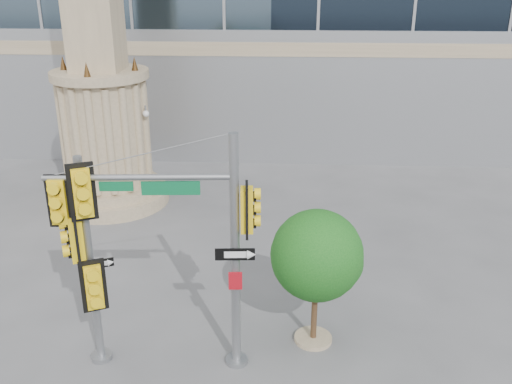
{
  "coord_description": "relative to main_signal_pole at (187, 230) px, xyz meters",
  "views": [
    {
      "loc": [
        0.72,
        -11.23,
        8.65
      ],
      "look_at": [
        0.01,
        2.0,
        3.32
      ],
      "focal_mm": 40.0,
      "sensor_mm": 36.0,
      "label": 1
    }
  ],
  "objects": [
    {
      "name": "monument",
      "position": [
        -4.69,
        9.49,
        2.08
      ],
      "size": [
        4.4,
        4.4,
        16.6
      ],
      "color": "gray",
      "rests_on": "ground"
    },
    {
      "name": "street_tree",
      "position": [
        2.85,
        1.03,
        -1.16
      ],
      "size": [
        2.21,
        2.16,
        3.45
      ],
      "color": "gray",
      "rests_on": "ground"
    },
    {
      "name": "main_signal_pole",
      "position": [
        0.0,
        0.0,
        0.0
      ],
      "size": [
        4.31,
        0.68,
        5.54
      ],
      "rotation": [
        0.0,
        0.0,
        0.07
      ],
      "color": "slate",
      "rests_on": "ground"
    },
    {
      "name": "ground",
      "position": [
        1.31,
        0.49,
        -3.43
      ],
      "size": [
        120.0,
        120.0,
        0.0
      ],
      "primitive_type": "plane",
      "color": "#545456",
      "rests_on": "ground"
    },
    {
      "name": "secondary_signal_pole",
      "position": [
        -2.19,
        -0.09,
        -0.49
      ],
      "size": [
        0.95,
        0.68,
        5.02
      ],
      "rotation": [
        0.0,
        0.0,
        0.43
      ],
      "color": "slate",
      "rests_on": "ground"
    }
  ]
}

